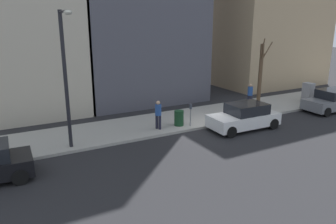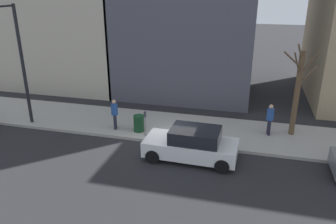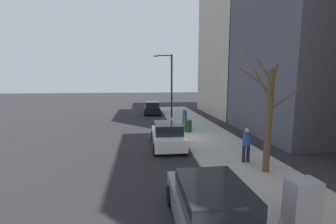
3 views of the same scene
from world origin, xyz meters
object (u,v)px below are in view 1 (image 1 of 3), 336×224
parking_meter (191,113)px  bare_tree (261,72)px  parked_car_white (244,117)px  trash_bin (179,118)px  utility_box (308,92)px  pedestrian_near_meter (250,94)px  pedestrian_midblock (158,113)px  streetlamp (66,70)px  parked_car_grey (332,101)px

parking_meter → bare_tree: bare_tree is taller
parked_car_white → bare_tree: (3.69, -4.64, 1.80)m
parking_meter → bare_tree: 7.85m
parked_car_white → trash_bin: 3.84m
utility_box → trash_bin: utility_box is taller
trash_bin → pedestrian_near_meter: 6.89m
parked_car_white → pedestrian_near_meter: (3.37, -3.47, 0.35)m
pedestrian_near_meter → pedestrian_midblock: 8.22m
parking_meter → pedestrian_near_meter: pedestrian_near_meter is taller
parked_car_white → parking_meter: 3.17m
trash_bin → pedestrian_midblock: pedestrian_midblock is taller
parking_meter → trash_bin: size_ratio=1.50×
parking_meter → trash_bin: bearing=49.0°
parked_car_white → trash_bin: parked_car_white is taller
parking_meter → trash_bin: 0.78m
streetlamp → bare_tree: streetlamp is taller
utility_box → trash_bin: 11.73m
trash_bin → pedestrian_midblock: 1.46m
pedestrian_near_meter → pedestrian_midblock: (-1.36, 8.11, 0.00)m
utility_box → pedestrian_near_meter: bearing=79.1°
parking_meter → bare_tree: bearing=-73.9°
utility_box → streetlamp: (-1.02, 18.13, 3.17)m
parked_car_white → pedestrian_midblock: pedestrian_midblock is taller
parking_meter → parked_car_white: bearing=-119.5°
trash_bin → streetlamp: bearing=95.5°
streetlamp → bare_tree: (2.30, -14.32, -1.48)m
pedestrian_near_meter → bare_tree: bearing=-80.4°
utility_box → streetlamp: streetlamp is taller
streetlamp → bare_tree: bearing=-80.9°
streetlamp → pedestrian_near_meter: (1.98, -13.14, -2.93)m
streetlamp → bare_tree: 14.58m
parked_car_grey → trash_bin: (1.91, 11.36, -0.14)m
parked_car_grey → pedestrian_near_meter: 5.68m
parked_car_grey → bare_tree: (3.59, 3.45, 1.80)m
parked_car_white → trash_bin: size_ratio=4.71×
trash_bin → utility_box: bearing=-88.0°
bare_tree → trash_bin: size_ratio=5.35×
streetlamp → parking_meter: bearing=-88.6°
streetlamp → pedestrian_near_meter: size_ratio=3.92×
parking_meter → utility_box: 11.23m
parking_meter → pedestrian_near_meter: 6.48m
parked_car_white → streetlamp: 10.31m
parked_car_grey → parked_car_white: size_ratio=0.99×
parking_meter → streetlamp: bearing=91.4°
parked_car_grey → utility_box: (2.31, -0.36, 0.11)m
parked_car_grey → trash_bin: parked_car_grey is taller
parked_car_white → pedestrian_midblock: bearing=67.9°
streetlamp → pedestrian_midblock: streetlamp is taller
parked_car_grey → bare_tree: bearing=44.5°
parked_car_grey → parked_car_white: (-0.10, 8.10, 0.00)m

